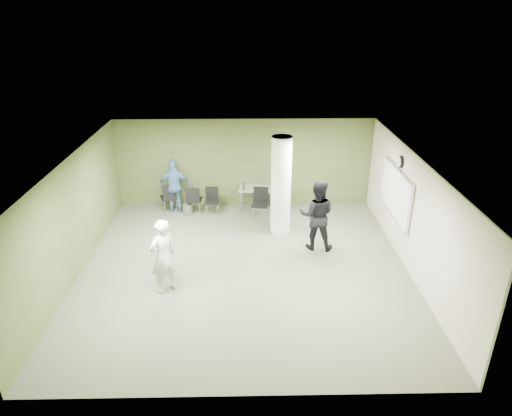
{
  "coord_description": "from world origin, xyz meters",
  "views": [
    {
      "loc": [
        0.08,
        -9.65,
        6.0
      ],
      "look_at": [
        0.29,
        1.0,
        1.19
      ],
      "focal_mm": 32.0,
      "sensor_mm": 36.0,
      "label": 1
    }
  ],
  "objects_px": {
    "folding_table": "(262,190)",
    "man_blue": "(175,186)",
    "chair_back_left": "(169,196)",
    "man_black": "(317,215)",
    "woman_white": "(163,256)"
  },
  "relations": [
    {
      "from": "chair_back_left",
      "to": "woman_white",
      "type": "xyz_separation_m",
      "value": [
        0.55,
        -4.3,
        0.35
      ]
    },
    {
      "from": "folding_table",
      "to": "chair_back_left",
      "type": "height_order",
      "value": "folding_table"
    },
    {
      "from": "chair_back_left",
      "to": "man_black",
      "type": "height_order",
      "value": "man_black"
    },
    {
      "from": "folding_table",
      "to": "man_blue",
      "type": "bearing_deg",
      "value": -169.64
    },
    {
      "from": "woman_white",
      "to": "man_blue",
      "type": "bearing_deg",
      "value": -125.13
    },
    {
      "from": "woman_white",
      "to": "man_blue",
      "type": "relative_size",
      "value": 1.03
    },
    {
      "from": "man_blue",
      "to": "chair_back_left",
      "type": "bearing_deg",
      "value": -8.21
    },
    {
      "from": "folding_table",
      "to": "man_black",
      "type": "bearing_deg",
      "value": -54.32
    },
    {
      "from": "man_black",
      "to": "folding_table",
      "type": "bearing_deg",
      "value": -52.26
    },
    {
      "from": "woman_white",
      "to": "man_black",
      "type": "relative_size",
      "value": 0.94
    },
    {
      "from": "woman_white",
      "to": "man_blue",
      "type": "distance_m",
      "value": 4.3
    },
    {
      "from": "folding_table",
      "to": "woman_white",
      "type": "height_order",
      "value": "woman_white"
    },
    {
      "from": "folding_table",
      "to": "man_black",
      "type": "distance_m",
      "value": 2.85
    },
    {
      "from": "folding_table",
      "to": "man_black",
      "type": "height_order",
      "value": "man_black"
    },
    {
      "from": "man_black",
      "to": "man_blue",
      "type": "xyz_separation_m",
      "value": [
        -4.03,
        2.35,
        -0.09
      ]
    }
  ]
}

